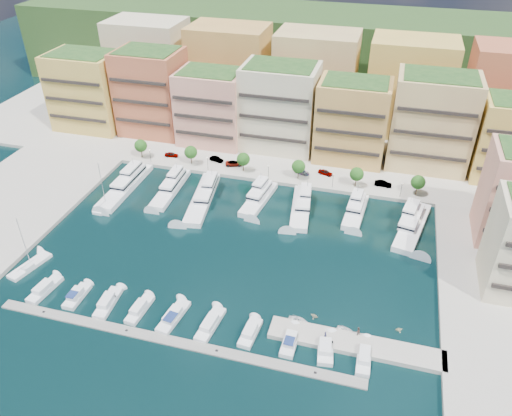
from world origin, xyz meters
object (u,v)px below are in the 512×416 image
object	(u,v)px
tree_2	(243,159)
car_4	(325,172)
yacht_5	(356,209)
cruiser_4	(173,317)
person_0	(325,335)
tree_1	(191,152)
person_1	(358,331)
tree_5	(418,182)
yacht_6	(412,223)
tree_4	(357,174)
cruiser_9	(364,357)
cruiser_2	(108,303)
cruiser_1	(77,296)
cruiser_8	(325,349)
car_2	(234,163)
yacht_3	(259,196)
tender_1	(314,316)
car_0	(172,155)
yacht_1	(171,187)
lamppost_4	(402,188)
tree_0	(141,146)
yacht_0	(127,183)
tree_3	(299,166)
tender_0	(298,320)
cruiser_7	(290,341)
cruiser_6	(250,333)
lamppost_0	(150,154)
car_3	(302,172)
tender_2	(345,330)
yacht_2	(204,195)
cruiser_3	(140,310)
cruiser_0	(45,289)
car_5	(383,184)
lamppost_3	(333,178)
yacht_4	(301,206)

from	to	relation	value
tree_2	car_4	size ratio (longest dim) A/B	1.34
yacht_5	cruiser_4	world-z (taller)	yacht_5
person_0	tree_1	bearing A→B (deg)	-9.56
person_1	tree_5	bearing A→B (deg)	-142.75
yacht_6	tree_4	bearing A→B (deg)	136.87
cruiser_9	car_4	size ratio (longest dim) A/B	1.96
cruiser_2	cruiser_1	bearing A→B (deg)	-180.00
cruiser_8	car_2	distance (m)	70.55
yacht_3	tender_1	xyz separation A→B (m)	(21.43, -37.92, -0.78)
car_0	yacht_1	bearing A→B (deg)	-162.40
tree_5	cruiser_8	bearing A→B (deg)	-104.58
car_4	lamppost_4	bearing A→B (deg)	-89.07
tree_5	car_2	world-z (taller)	tree_5
tree_0	car_4	world-z (taller)	tree_0
lamppost_4	car_4	bearing A→B (deg)	163.06
tender_1	person_1	bearing A→B (deg)	-89.72
yacht_0	cruiser_8	world-z (taller)	yacht_0
tree_3	tender_0	distance (m)	53.62
tree_3	cruiser_7	bearing A→B (deg)	-79.85
cruiser_6	cruiser_9	world-z (taller)	same
yacht_1	person_0	distance (m)	64.53
tree_5	lamppost_0	xyz separation A→B (m)	(-76.00, -2.30, -0.92)
tree_1	car_3	distance (m)	32.75
lamppost_0	tender_1	xyz separation A→B (m)	(57.54, -48.09, -3.40)
yacht_0	car_0	bearing A→B (deg)	73.33
cruiser_2	car_2	size ratio (longest dim) A/B	1.74
lamppost_0	car_2	size ratio (longest dim) A/B	0.83
yacht_0	tender_1	distance (m)	67.95
cruiser_8	tender_1	bearing A→B (deg)	113.55
car_0	person_0	xyz separation A→B (m)	(55.90, -58.56, 0.17)
cruiser_1	tender_2	size ratio (longest dim) A/B	2.13
lamppost_4	yacht_2	xyz separation A→B (m)	(-50.29, -13.54, -2.62)
tree_2	cruiser_3	distance (m)	58.37
tree_0	cruiser_9	distance (m)	92.44
yacht_2	yacht_3	distance (m)	14.79
cruiser_7	person_0	world-z (taller)	person_0
cruiser_3	cruiser_2	bearing A→B (deg)	-179.94
tree_4	cruiser_0	size ratio (longest dim) A/B	0.65
car_5	lamppost_4	bearing A→B (deg)	-129.33
tree_1	car_0	distance (m)	8.41
tree_0	cruiser_6	distance (m)	77.22
lamppost_4	tree_4	bearing A→B (deg)	169.15
yacht_0	tender_0	world-z (taller)	yacht_0
cruiser_7	cruiser_6	bearing A→B (deg)	179.86
yacht_3	car_3	bearing A→B (deg)	61.26
yacht_3	cruiser_4	bearing A→B (deg)	-96.13
tree_2	lamppost_3	size ratio (longest dim) A/B	1.35
yacht_4	car_5	xyz separation A→B (m)	(19.60, 15.63, 0.67)
yacht_5	cruiser_9	size ratio (longest dim) A/B	1.95
car_2	cruiser_0	bearing A→B (deg)	140.87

